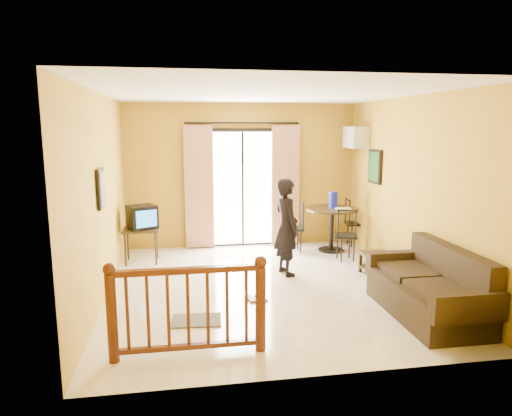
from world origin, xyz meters
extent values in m
plane|color=beige|center=(0.00, 0.00, 0.00)|extent=(5.00, 5.00, 0.00)
plane|color=white|center=(0.00, 0.00, 2.80)|extent=(5.00, 5.00, 0.00)
plane|color=#B78C23|center=(0.00, 2.50, 1.40)|extent=(4.50, 0.00, 4.50)
plane|color=#B78C23|center=(0.00, -2.50, 1.40)|extent=(4.50, 0.00, 4.50)
plane|color=#B78C23|center=(-2.25, 0.00, 1.40)|extent=(0.00, 5.00, 5.00)
plane|color=#B78C23|center=(2.25, 0.00, 1.40)|extent=(0.00, 5.00, 5.00)
cube|color=black|center=(0.00, 2.48, 1.15)|extent=(1.34, 0.03, 2.34)
cube|color=white|center=(0.00, 2.45, 1.15)|extent=(1.20, 0.04, 2.20)
cube|color=black|center=(0.00, 2.43, 1.15)|extent=(0.04, 0.02, 2.20)
cube|color=beige|center=(-0.85, 2.40, 1.20)|extent=(0.55, 0.08, 2.35)
cube|color=beige|center=(0.85, 2.40, 1.20)|extent=(0.55, 0.08, 2.35)
cylinder|color=black|center=(0.00, 2.40, 2.42)|extent=(2.20, 0.04, 0.04)
cube|color=black|center=(-1.90, 1.60, 0.59)|extent=(0.61, 0.51, 0.04)
cylinder|color=black|center=(-2.15, 1.40, 0.29)|extent=(0.04, 0.04, 0.59)
cylinder|color=black|center=(-1.65, 1.40, 0.29)|extent=(0.04, 0.04, 0.59)
cylinder|color=black|center=(-2.15, 1.81, 0.29)|extent=(0.04, 0.04, 0.59)
cylinder|color=black|center=(-1.65, 1.81, 0.29)|extent=(0.04, 0.04, 0.59)
cube|color=black|center=(-1.87, 1.60, 0.81)|extent=(0.58, 0.56, 0.40)
cube|color=#257CE2|center=(-1.78, 1.42, 0.81)|extent=(0.33, 0.17, 0.29)
cube|color=black|center=(-2.22, -0.20, 1.55)|extent=(0.04, 0.42, 0.52)
cube|color=#524B46|center=(-2.19, -0.20, 1.55)|extent=(0.01, 0.34, 0.44)
cylinder|color=black|center=(1.62, 1.80, 0.81)|extent=(1.00, 1.00, 0.04)
cylinder|color=black|center=(1.62, 1.80, 0.40)|extent=(0.08, 0.08, 0.81)
cylinder|color=black|center=(1.62, 1.80, 0.01)|extent=(0.49, 0.49, 0.03)
cylinder|color=#131AB6|center=(1.65, 1.83, 0.98)|extent=(0.17, 0.17, 0.31)
cube|color=#ECE8C9|center=(1.80, 1.70, 0.84)|extent=(0.29, 0.20, 0.02)
cube|color=silver|center=(2.10, 1.95, 2.15)|extent=(0.30, 0.60, 0.40)
cube|color=gray|center=(1.95, 1.95, 2.15)|extent=(0.02, 0.56, 0.36)
cube|color=black|center=(2.22, 1.30, 1.65)|extent=(0.04, 0.50, 0.60)
cube|color=black|center=(2.19, 1.30, 1.65)|extent=(0.01, 0.42, 0.52)
cube|color=black|center=(1.85, 0.10, 0.34)|extent=(0.45, 0.82, 0.04)
cube|color=black|center=(1.85, 0.10, 0.11)|extent=(0.41, 0.78, 0.03)
cube|color=black|center=(1.67, -0.26, 0.17)|extent=(0.05, 0.05, 0.34)
cube|color=black|center=(2.03, -0.26, 0.17)|extent=(0.05, 0.05, 0.34)
cube|color=black|center=(1.67, 0.46, 0.17)|extent=(0.05, 0.05, 0.34)
cube|color=black|center=(2.03, 0.46, 0.17)|extent=(0.05, 0.05, 0.34)
imported|color=#562C1D|center=(1.85, 0.12, 0.39)|extent=(0.22, 0.22, 0.06)
cube|color=black|center=(1.80, -1.34, 0.21)|extent=(0.85, 1.70, 0.42)
cube|color=black|center=(2.12, -1.34, 0.58)|extent=(0.20, 1.70, 0.58)
cube|color=black|center=(1.80, -2.17, 0.44)|extent=(0.85, 0.17, 0.32)
cube|color=black|center=(1.80, -0.52, 0.44)|extent=(0.85, 0.17, 0.32)
cube|color=black|center=(1.75, -1.71, 0.46)|extent=(0.58, 0.69, 0.11)
cube|color=black|center=(1.75, -0.97, 0.46)|extent=(0.58, 0.69, 0.11)
imported|color=black|center=(0.45, 0.56, 0.78)|extent=(0.49, 0.64, 1.55)
cylinder|color=#471E0F|center=(-1.90, -1.90, 0.46)|extent=(0.11, 0.11, 0.92)
cylinder|color=#471E0F|center=(-0.40, -1.90, 0.46)|extent=(0.11, 0.11, 0.92)
sphere|color=#471E0F|center=(-1.90, -1.90, 0.97)|extent=(0.13, 0.13, 0.13)
sphere|color=#471E0F|center=(-0.40, -1.90, 0.97)|extent=(0.13, 0.13, 0.13)
cube|color=#471E0F|center=(-1.15, -1.90, 0.92)|extent=(1.55, 0.08, 0.06)
cube|color=#471E0F|center=(-1.15, -1.90, 0.10)|extent=(1.55, 0.06, 0.05)
cube|color=#4F4C3F|center=(-1.05, -1.05, 0.01)|extent=(0.63, 0.45, 0.02)
cube|color=#562C1D|center=(-0.28, -0.47, 0.01)|extent=(0.15, 0.27, 0.03)
cube|color=#562C1D|center=(-0.14, -0.47, 0.01)|extent=(0.15, 0.27, 0.03)
camera|label=1|loc=(-1.18, -6.34, 2.33)|focal=32.00mm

